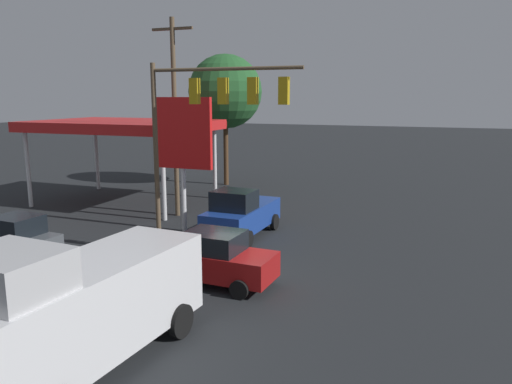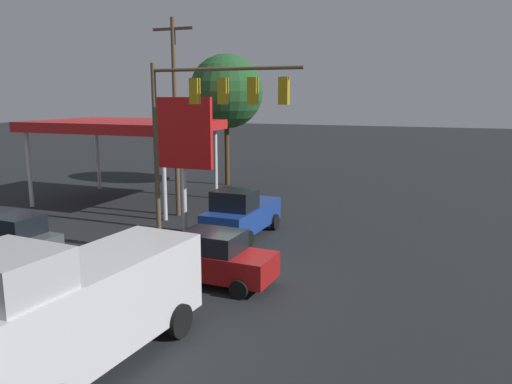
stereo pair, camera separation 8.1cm
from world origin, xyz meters
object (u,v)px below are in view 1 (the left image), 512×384
at_px(utility_pole, 175,114).
at_px(delivery_truck, 83,305).
at_px(hatchback_crossing, 14,240).
at_px(price_sign, 182,137).
at_px(street_tree, 225,92).
at_px(pickup_parked, 241,214).
at_px(traffic_signal_assembly, 208,113).
at_px(sedan_far, 214,258).

distance_m(utility_pole, delivery_truck, 16.70).
xyz_separation_m(delivery_truck, hatchback_crossing, (8.06, -5.52, -0.75)).
height_order(utility_pole, hatchback_crossing, utility_pole).
bearing_deg(price_sign, utility_pole, -54.69).
bearing_deg(utility_pole, street_tree, -81.37).
relative_size(pickup_parked, street_tree, 0.54).
height_order(pickup_parked, street_tree, street_tree).
distance_m(traffic_signal_assembly, pickup_parked, 6.10).
relative_size(price_sign, hatchback_crossing, 1.69).
distance_m(traffic_signal_assembly, hatchback_crossing, 9.36).
bearing_deg(sedan_far, hatchback_crossing, 7.79).
distance_m(sedan_far, hatchback_crossing, 8.55).
bearing_deg(pickup_parked, street_tree, -151.43).
distance_m(pickup_parked, street_tree, 15.65).
xyz_separation_m(traffic_signal_assembly, pickup_parked, (0.15, -3.64, -4.89)).
relative_size(delivery_truck, pickup_parked, 1.32).
xyz_separation_m(sedan_far, street_tree, (8.01, -18.89, 6.01)).
bearing_deg(traffic_signal_assembly, sedan_far, 118.85).
height_order(traffic_signal_assembly, price_sign, traffic_signal_assembly).
distance_m(delivery_truck, pickup_parked, 12.33).
bearing_deg(price_sign, traffic_signal_assembly, 131.48).
height_order(traffic_signal_assembly, pickup_parked, traffic_signal_assembly).
height_order(sedan_far, hatchback_crossing, hatchback_crossing).
bearing_deg(sedan_far, street_tree, -64.62).
bearing_deg(hatchback_crossing, sedan_far, -170.68).
xyz_separation_m(price_sign, hatchback_crossing, (4.03, 6.74, -3.74)).
xyz_separation_m(traffic_signal_assembly, utility_pole, (5.19, -6.43, -0.34)).
distance_m(traffic_signal_assembly, street_tree, 17.92).
distance_m(delivery_truck, street_tree, 26.84).
relative_size(utility_pole, price_sign, 1.63).
height_order(traffic_signal_assembly, hatchback_crossing, traffic_signal_assembly).
relative_size(utility_pole, delivery_truck, 1.54).
bearing_deg(traffic_signal_assembly, utility_pole, -51.08).
xyz_separation_m(pickup_parked, street_tree, (6.58, -12.93, 5.85)).
xyz_separation_m(utility_pole, hatchback_crossing, (2.04, 9.55, -4.72)).
relative_size(sedan_far, hatchback_crossing, 1.14).
height_order(price_sign, hatchback_crossing, price_sign).
bearing_deg(utility_pole, delivery_truck, 111.77).
relative_size(traffic_signal_assembly, price_sign, 1.20).
height_order(delivery_truck, pickup_parked, delivery_truck).
distance_m(price_sign, sedan_far, 8.33).
bearing_deg(pickup_parked, delivery_truck, 6.16).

